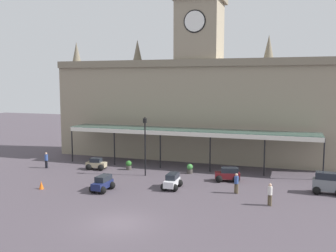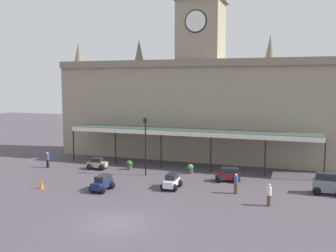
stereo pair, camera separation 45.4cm
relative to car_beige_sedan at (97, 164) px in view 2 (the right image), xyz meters
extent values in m
plane|color=#4A424A|center=(8.78, -13.03, -0.50)|extent=(140.00, 140.00, 0.00)
cube|color=gray|center=(8.78, 8.83, 5.26)|extent=(34.31, 5.00, 11.52)
cube|color=gray|center=(8.78, 6.18, 10.62)|extent=(34.31, 0.30, 0.80)
cube|color=gray|center=(8.78, 8.83, 14.28)|extent=(4.80, 4.80, 6.52)
cylinder|color=white|center=(8.78, 6.37, 15.06)|extent=(2.20, 0.12, 2.20)
cylinder|color=black|center=(8.78, 6.41, 15.06)|extent=(2.46, 0.06, 2.46)
cone|color=#6E6554|center=(-7.38, 8.83, 12.32)|extent=(1.10, 1.10, 2.60)
cone|color=#6E6554|center=(1.06, 8.83, 12.32)|extent=(1.10, 1.10, 2.60)
cone|color=#6E6554|center=(16.49, 8.83, 12.32)|extent=(1.10, 1.10, 2.60)
cube|color=#38564C|center=(8.78, 4.13, 3.46)|extent=(26.61, 3.20, 0.16)
cube|color=silver|center=(8.78, 2.53, 3.26)|extent=(26.61, 0.12, 0.44)
cylinder|color=black|center=(-4.53, 2.68, 1.44)|extent=(0.14, 0.14, 3.88)
cylinder|color=black|center=(0.79, 2.68, 1.44)|extent=(0.14, 0.14, 3.88)
cylinder|color=black|center=(6.11, 2.68, 1.44)|extent=(0.14, 0.14, 3.88)
cylinder|color=black|center=(11.44, 2.68, 1.44)|extent=(0.14, 0.14, 3.88)
cylinder|color=black|center=(16.76, 2.68, 1.44)|extent=(0.14, 0.14, 3.88)
cylinder|color=black|center=(22.08, 2.68, 1.44)|extent=(0.14, 0.14, 3.88)
cube|color=tan|center=(0.01, 0.00, 0.02)|extent=(2.13, 1.09, 0.50)
cube|color=#1E232B|center=(-0.04, 0.00, 0.48)|extent=(1.18, 0.91, 0.42)
sphere|color=black|center=(0.63, 0.51, -0.18)|extent=(0.64, 0.64, 0.64)
sphere|color=black|center=(0.73, -0.36, -0.18)|extent=(0.64, 0.64, 0.64)
sphere|color=black|center=(-0.71, 0.37, -0.18)|extent=(0.64, 0.64, 0.64)
sphere|color=black|center=(-0.62, -0.51, -0.18)|extent=(0.64, 0.64, 0.64)
cube|color=#19214C|center=(4.31, -6.83, 0.04)|extent=(0.99, 2.28, 0.55)
cube|color=#1E232B|center=(4.31, -6.63, 0.54)|extent=(0.89, 1.58, 0.45)
sphere|color=black|center=(4.73, -7.62, -0.18)|extent=(0.64, 0.64, 0.64)
sphere|color=black|center=(3.83, -7.59, -0.18)|extent=(0.64, 0.64, 0.64)
sphere|color=black|center=(4.79, -6.07, -0.18)|extent=(0.64, 0.64, 0.64)
sphere|color=black|center=(3.89, -6.04, -0.18)|extent=(0.64, 0.64, 0.64)
cube|color=maroon|center=(13.72, -0.51, 0.04)|extent=(2.39, 1.38, 0.55)
cube|color=#1E232B|center=(13.91, -0.46, 0.54)|extent=(1.70, 1.16, 0.45)
sphere|color=black|center=(13.06, -1.12, -0.18)|extent=(0.64, 0.64, 0.64)
sphere|color=black|center=(12.86, -0.24, -0.18)|extent=(0.64, 0.64, 0.64)
sphere|color=black|center=(14.57, -0.77, -0.18)|extent=(0.64, 0.64, 0.64)
sphere|color=black|center=(14.37, 0.10, -0.18)|extent=(0.64, 0.64, 0.64)
cube|color=silver|center=(9.62, -4.37, 0.04)|extent=(0.95, 2.27, 0.55)
cube|color=#1E232B|center=(9.61, -4.17, 0.54)|extent=(0.86, 1.57, 0.45)
sphere|color=black|center=(10.08, -5.14, -0.18)|extent=(0.64, 0.64, 0.64)
sphere|color=black|center=(9.18, -5.16, -0.18)|extent=(0.64, 0.64, 0.64)
sphere|color=black|center=(10.05, -3.59, -0.18)|extent=(0.64, 0.64, 0.64)
sphere|color=black|center=(9.15, -3.61, -0.18)|extent=(0.64, 0.64, 0.64)
cube|color=slate|center=(22.14, -1.92, 0.24)|extent=(2.47, 1.15, 0.95)
cube|color=#1E232B|center=(22.09, -1.91, 0.99)|extent=(1.97, 1.06, 0.55)
sphere|color=black|center=(21.33, -1.37, -0.18)|extent=(0.64, 0.64, 0.64)
sphere|color=black|center=(21.25, -2.32, -0.18)|extent=(0.64, 0.64, 0.64)
cylinder|color=brown|center=(15.12, -4.13, -0.09)|extent=(0.17, 0.17, 0.82)
cylinder|color=brown|center=(14.94, -4.00, -0.09)|extent=(0.17, 0.17, 0.82)
cylinder|color=#334C8C|center=(15.03, -4.07, 0.63)|extent=(0.34, 0.34, 0.62)
sphere|color=tan|center=(15.03, -4.07, 1.05)|extent=(0.23, 0.23, 0.23)
cylinder|color=black|center=(-5.22, -1.11, -0.09)|extent=(0.17, 0.17, 0.82)
cylinder|color=black|center=(-5.42, -1.03, -0.09)|extent=(0.17, 0.17, 0.82)
cylinder|color=#334C8C|center=(-5.32, -1.07, 0.63)|extent=(0.34, 0.34, 0.62)
sphere|color=tan|center=(-5.32, -1.07, 1.05)|extent=(0.23, 0.23, 0.23)
cylinder|color=brown|center=(17.73, -6.31, -0.09)|extent=(0.17, 0.17, 0.82)
cylinder|color=brown|center=(17.87, -6.48, -0.09)|extent=(0.17, 0.17, 0.82)
cylinder|color=silver|center=(17.80, -6.40, 0.63)|extent=(0.34, 0.34, 0.62)
sphere|color=tan|center=(17.80, -6.40, 1.05)|extent=(0.23, 0.23, 0.23)
cylinder|color=black|center=(5.80, -0.86, 2.07)|extent=(0.13, 0.13, 5.15)
cube|color=black|center=(5.80, -0.86, 4.87)|extent=(0.30, 0.30, 0.44)
sphere|color=black|center=(5.80, -0.86, 5.15)|extent=(0.14, 0.14, 0.14)
cone|color=orange|center=(-0.90, -7.93, -0.16)|extent=(0.40, 0.40, 0.69)
cylinder|color=#47423D|center=(3.25, 0.93, -0.29)|extent=(0.56, 0.56, 0.42)
sphere|color=#2D6D29|center=(3.25, 0.93, 0.16)|extent=(0.60, 0.60, 0.60)
cylinder|color=#47423D|center=(9.68, 1.33, -0.29)|extent=(0.56, 0.56, 0.42)
sphere|color=#3B833B|center=(9.68, 1.33, 0.16)|extent=(0.60, 0.60, 0.60)
camera|label=1|loc=(19.10, -34.49, 8.57)|focal=40.65mm
camera|label=2|loc=(19.53, -34.34, 8.57)|focal=40.65mm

